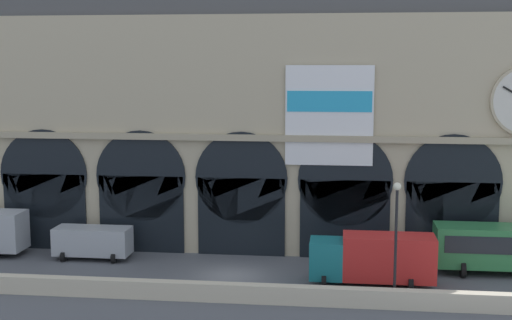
% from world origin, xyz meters
% --- Properties ---
extents(ground_plane, '(200.00, 200.00, 0.00)m').
position_xyz_m(ground_plane, '(0.00, 0.00, 0.00)').
color(ground_plane, '#54565B').
extents(quay_parapet_wall, '(90.00, 0.70, 1.05)m').
position_xyz_m(quay_parapet_wall, '(0.00, -4.78, 0.53)').
color(quay_parapet_wall, beige).
rests_on(quay_parapet_wall, ground).
extents(station_building, '(44.43, 6.28, 21.24)m').
position_xyz_m(station_building, '(0.03, 7.95, 10.34)').
color(station_building, '#BCAD8C').
rests_on(station_building, ground).
extents(van_midwest, '(5.20, 2.48, 2.20)m').
position_xyz_m(van_midwest, '(-10.03, 2.74, 1.25)').
color(van_midwest, '#ADB2B7').
rests_on(van_midwest, ground).
extents(box_truck_mideast, '(7.50, 2.91, 3.12)m').
position_xyz_m(box_truck_mideast, '(8.91, -0.80, 1.70)').
color(box_truck_mideast, '#19727A').
rests_on(box_truck_mideast, ground).
extents(street_lamp_quayside, '(0.44, 0.44, 6.90)m').
position_xyz_m(street_lamp_quayside, '(9.94, -3.98, 4.41)').
color(street_lamp_quayside, black).
rests_on(street_lamp_quayside, ground).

